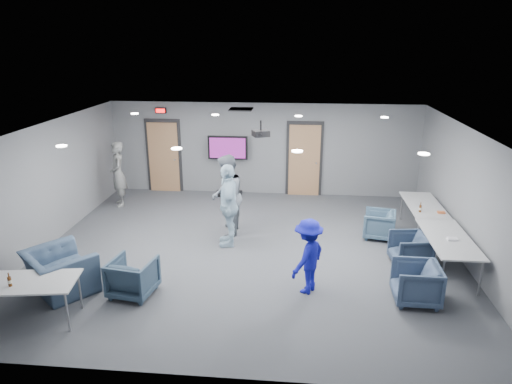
# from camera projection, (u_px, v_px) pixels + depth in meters

# --- Properties ---
(floor) EXTENTS (9.00, 9.00, 0.00)m
(floor) POSITION_uv_depth(u_px,v_px,m) (249.00, 250.00, 10.03)
(floor) COLOR #3B3E44
(floor) RESTS_ON ground
(ceiling) EXTENTS (9.00, 9.00, 0.00)m
(ceiling) POSITION_uv_depth(u_px,v_px,m) (248.00, 129.00, 9.18)
(ceiling) COLOR white
(ceiling) RESTS_ON wall_back
(wall_back) EXTENTS (9.00, 0.02, 2.70)m
(wall_back) POSITION_uv_depth(u_px,v_px,m) (264.00, 149.00, 13.38)
(wall_back) COLOR slate
(wall_back) RESTS_ON floor
(wall_front) EXTENTS (9.00, 0.02, 2.70)m
(wall_front) POSITION_uv_depth(u_px,v_px,m) (214.00, 291.00, 5.83)
(wall_front) COLOR slate
(wall_front) RESTS_ON floor
(wall_left) EXTENTS (0.02, 8.00, 2.70)m
(wall_left) POSITION_uv_depth(u_px,v_px,m) (45.00, 186.00, 10.01)
(wall_left) COLOR slate
(wall_left) RESTS_ON floor
(wall_right) EXTENTS (0.02, 8.00, 2.70)m
(wall_right) POSITION_uv_depth(u_px,v_px,m) (470.00, 199.00, 9.20)
(wall_right) COLOR slate
(wall_right) RESTS_ON floor
(door_left) EXTENTS (1.06, 0.17, 2.24)m
(door_left) POSITION_uv_depth(u_px,v_px,m) (164.00, 157.00, 13.70)
(door_left) COLOR black
(door_left) RESTS_ON wall_back
(door_right) EXTENTS (1.06, 0.17, 2.24)m
(door_right) POSITION_uv_depth(u_px,v_px,m) (304.00, 160.00, 13.32)
(door_right) COLOR black
(door_right) RESTS_ON wall_back
(exit_sign) EXTENTS (0.32, 0.08, 0.16)m
(exit_sign) POSITION_uv_depth(u_px,v_px,m) (161.00, 111.00, 13.24)
(exit_sign) COLOR black
(exit_sign) RESTS_ON wall_back
(hvac_diffuser) EXTENTS (0.60, 0.60, 0.03)m
(hvac_diffuser) POSITION_uv_depth(u_px,v_px,m) (241.00, 109.00, 11.87)
(hvac_diffuser) COLOR black
(hvac_diffuser) RESTS_ON ceiling
(downlights) EXTENTS (6.18, 3.78, 0.02)m
(downlights) POSITION_uv_depth(u_px,v_px,m) (248.00, 129.00, 9.18)
(downlights) COLOR white
(downlights) RESTS_ON ceiling
(person_a) EXTENTS (0.69, 0.78, 1.80)m
(person_a) POSITION_uv_depth(u_px,v_px,m) (118.00, 174.00, 12.52)
(person_a) COLOR gray
(person_a) RESTS_ON floor
(person_b) EXTENTS (0.78, 0.97, 1.93)m
(person_b) POSITION_uv_depth(u_px,v_px,m) (227.00, 196.00, 10.56)
(person_b) COLOR slate
(person_b) RESTS_ON floor
(person_c) EXTENTS (0.60, 1.15, 1.87)m
(person_c) POSITION_uv_depth(u_px,v_px,m) (229.00, 205.00, 10.07)
(person_c) COLOR silver
(person_c) RESTS_ON floor
(person_d) EXTENTS (0.91, 1.05, 1.41)m
(person_d) POSITION_uv_depth(u_px,v_px,m) (308.00, 256.00, 8.20)
(person_d) COLOR #191CA4
(person_d) RESTS_ON floor
(chair_right_a) EXTENTS (0.83, 0.82, 0.64)m
(chair_right_a) POSITION_uv_depth(u_px,v_px,m) (379.00, 224.00, 10.60)
(chair_right_a) COLOR #3E576B
(chair_right_a) RESTS_ON floor
(chair_right_b) EXTENTS (0.83, 0.81, 0.67)m
(chair_right_b) POSITION_uv_depth(u_px,v_px,m) (410.00, 250.00, 9.29)
(chair_right_b) COLOR #324056
(chair_right_b) RESTS_ON floor
(chair_right_c) EXTENTS (0.80, 0.78, 0.71)m
(chair_right_c) POSITION_uv_depth(u_px,v_px,m) (416.00, 283.00, 7.98)
(chair_right_c) COLOR #3C4D68
(chair_right_c) RESTS_ON floor
(chair_front_a) EXTENTS (0.86, 0.88, 0.70)m
(chair_front_a) POSITION_uv_depth(u_px,v_px,m) (133.00, 277.00, 8.20)
(chair_front_a) COLOR #324557
(chair_front_a) RESTS_ON floor
(chair_front_b) EXTENTS (1.58, 1.56, 0.77)m
(chair_front_b) POSITION_uv_depth(u_px,v_px,m) (60.00, 272.00, 8.31)
(chair_front_b) COLOR #3A4C64
(chair_front_b) RESTS_ON floor
(table_right_a) EXTENTS (0.77, 1.85, 0.73)m
(table_right_a) POSITION_uv_depth(u_px,v_px,m) (424.00, 206.00, 10.72)
(table_right_a) COLOR silver
(table_right_a) RESTS_ON floor
(table_right_b) EXTENTS (0.82, 1.98, 0.73)m
(table_right_b) POSITION_uv_depth(u_px,v_px,m) (448.00, 239.00, 8.92)
(table_right_b) COLOR silver
(table_right_b) RESTS_ON floor
(table_front_left) EXTENTS (2.04, 1.09, 0.73)m
(table_front_left) POSITION_uv_depth(u_px,v_px,m) (15.00, 284.00, 7.29)
(table_front_left) COLOR silver
(table_front_left) RESTS_ON floor
(bottle_front) EXTENTS (0.06, 0.06, 0.23)m
(bottle_front) POSITION_uv_depth(u_px,v_px,m) (10.00, 281.00, 7.13)
(bottle_front) COLOR #50290D
(bottle_front) RESTS_ON table_front_left
(bottle_right) EXTENTS (0.06, 0.06, 0.23)m
(bottle_right) POSITION_uv_depth(u_px,v_px,m) (420.00, 208.00, 10.21)
(bottle_right) COLOR #50290D
(bottle_right) RESTS_ON table_right_a
(snack_box) EXTENTS (0.17, 0.11, 0.04)m
(snack_box) POSITION_uv_depth(u_px,v_px,m) (441.00, 212.00, 10.16)
(snack_box) COLOR #C86032
(snack_box) RESTS_ON table_right_a
(wrapper) EXTENTS (0.19, 0.13, 0.04)m
(wrapper) POSITION_uv_depth(u_px,v_px,m) (452.00, 239.00, 8.79)
(wrapper) COLOR white
(wrapper) RESTS_ON table_right_b
(tv_stand) EXTENTS (1.16, 0.55, 1.77)m
(tv_stand) POSITION_uv_depth(u_px,v_px,m) (228.00, 162.00, 13.35)
(tv_stand) COLOR black
(tv_stand) RESTS_ON floor
(projector) EXTENTS (0.44, 0.42, 0.36)m
(projector) POSITION_uv_depth(u_px,v_px,m) (261.00, 133.00, 10.27)
(projector) COLOR black
(projector) RESTS_ON ceiling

